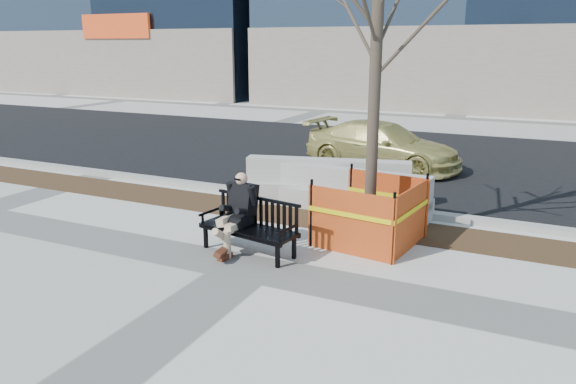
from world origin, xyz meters
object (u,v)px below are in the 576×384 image
at_px(seated_man, 239,249).
at_px(sedan, 381,168).
at_px(bench, 249,253).
at_px(jersey_barrier_left, 327,204).
at_px(jersey_barrier_right, 352,212).
at_px(tree_fence, 368,241).

distance_m(seated_man, sedan, 6.81).
bearing_deg(bench, seated_man, 169.21).
relative_size(bench, jersey_barrier_left, 0.50).
height_order(sedan, jersey_barrier_right, sedan).
bearing_deg(tree_fence, sedan, 103.64).
relative_size(tree_fence, jersey_barrier_right, 1.85).
bearing_deg(jersey_barrier_right, jersey_barrier_left, 156.55).
relative_size(seated_man, jersey_barrier_left, 0.38).
distance_m(tree_fence, sedan, 5.74).
xyz_separation_m(tree_fence, sedan, (-1.35, 5.58, 0.00)).
bearing_deg(jersey_barrier_left, bench, -106.56).
bearing_deg(seated_man, jersey_barrier_left, 93.12).
xyz_separation_m(jersey_barrier_left, jersey_barrier_right, (0.66, -0.32, 0.00)).
distance_m(tree_fence, jersey_barrier_right, 1.65).
relative_size(sedan, jersey_barrier_left, 1.25).
bearing_deg(seated_man, jersey_barrier_right, 79.11).
bearing_deg(bench, jersey_barrier_right, 83.83).
relative_size(bench, seated_man, 1.32).
height_order(bench, jersey_barrier_left, jersey_barrier_left).
distance_m(jersey_barrier_left, jersey_barrier_right, 0.73).
distance_m(tree_fence, jersey_barrier_left, 2.28).
height_order(seated_man, jersey_barrier_right, seated_man).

